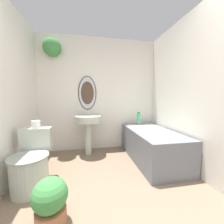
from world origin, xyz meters
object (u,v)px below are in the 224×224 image
object	(u,v)px
toilet	(31,166)
potted_plant	(50,201)
shampoo_bottle	(139,117)
toilet_paper_roll	(36,124)
bathtub	(152,144)
pedestal_sink	(88,124)

from	to	relation	value
toilet	potted_plant	bearing A→B (deg)	-58.52
shampoo_bottle	toilet_paper_roll	bearing A→B (deg)	-156.52
bathtub	shampoo_bottle	world-z (taller)	shampoo_bottle
bathtub	toilet	bearing A→B (deg)	-165.90
toilet	shampoo_bottle	xyz separation A→B (m)	(1.80, 1.01, 0.42)
pedestal_sink	toilet_paper_roll	distance (m)	1.02
toilet	toilet_paper_roll	bearing A→B (deg)	90.00
pedestal_sink	shampoo_bottle	bearing A→B (deg)	4.00
shampoo_bottle	potted_plant	world-z (taller)	shampoo_bottle
shampoo_bottle	pedestal_sink	bearing A→B (deg)	-176.00
potted_plant	shampoo_bottle	bearing A→B (deg)	47.87
toilet	toilet_paper_roll	world-z (taller)	toilet_paper_roll
toilet	toilet_paper_roll	size ratio (longest dim) A/B	6.48
shampoo_bottle	bathtub	bearing A→B (deg)	-86.04
potted_plant	toilet_paper_roll	xyz separation A→B (m)	(-0.36, 0.81, 0.54)
pedestal_sink	toilet_paper_roll	xyz separation A→B (m)	(-0.71, -0.71, 0.16)
shampoo_bottle	toilet_paper_roll	size ratio (longest dim) A/B	1.80
pedestal_sink	potted_plant	distance (m)	1.61
potted_plant	pedestal_sink	bearing A→B (deg)	76.77
toilet	bathtub	world-z (taller)	toilet
bathtub	toilet_paper_roll	xyz separation A→B (m)	(-1.84, -0.23, 0.48)
bathtub	shampoo_bottle	xyz separation A→B (m)	(-0.04, 0.55, 0.43)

